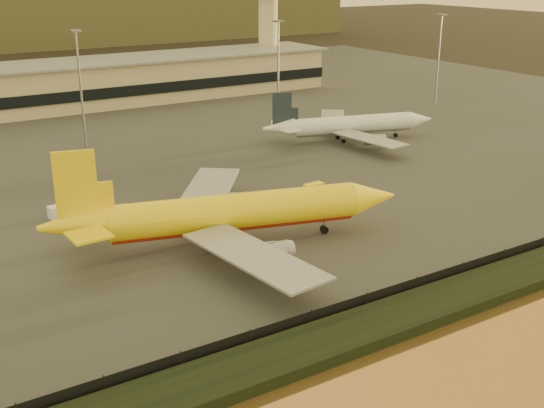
{
  "coord_description": "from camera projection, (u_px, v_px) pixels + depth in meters",
  "views": [
    {
      "loc": [
        -53.82,
        -67.87,
        39.21
      ],
      "look_at": [
        -3.47,
        12.0,
        5.59
      ],
      "focal_mm": 45.0,
      "sensor_mm": 36.0,
      "label": 1
    }
  ],
  "objects": [
    {
      "name": "control_tower",
      "position": [
        268.0,
        18.0,
        226.58
      ],
      "size": [
        11.2,
        11.2,
        35.5
      ],
      "color": "tan",
      "rests_on": "tarmac"
    },
    {
      "name": "perimeter_fence",
      "position": [
        404.0,
        290.0,
        83.48
      ],
      "size": [
        300.0,
        0.05,
        2.2
      ],
      "primitive_type": "cube",
      "color": "black",
      "rests_on": "tarmac"
    },
    {
      "name": "ground",
      "position": [
        339.0,
        262.0,
        94.28
      ],
      "size": [
        900.0,
        900.0,
        0.0
      ],
      "primitive_type": "plane",
      "color": "black",
      "rests_on": "ground"
    },
    {
      "name": "terminal_building",
      "position": [
        15.0,
        91.0,
        184.94
      ],
      "size": [
        202.0,
        25.0,
        12.6
      ],
      "color": "tan",
      "rests_on": "tarmac"
    },
    {
      "name": "dhl_cargo_jet",
      "position": [
        229.0,
        214.0,
        98.26
      ],
      "size": [
        52.01,
        49.82,
        15.75
      ],
      "rotation": [
        0.0,
        0.0,
        -0.27
      ],
      "color": "yellow",
      "rests_on": "tarmac"
    },
    {
      "name": "white_narrowbody_jet",
      "position": [
        350.0,
        125.0,
        156.54
      ],
      "size": [
        41.03,
        39.16,
        11.98
      ],
      "rotation": [
        0.0,
        0.0,
        -0.28
      ],
      "color": "silver",
      "rests_on": "tarmac"
    },
    {
      "name": "embankment",
      "position": [
        427.0,
        307.0,
        80.5
      ],
      "size": [
        320.0,
        7.0,
        1.4
      ],
      "primitive_type": "cube",
      "color": "black",
      "rests_on": "ground"
    },
    {
      "name": "tarmac",
      "position": [
        107.0,
        128.0,
        169.95
      ],
      "size": [
        320.0,
        220.0,
        0.2
      ],
      "primitive_type": "cube",
      "color": "#2D2D2D",
      "rests_on": "ground"
    },
    {
      "name": "gse_vehicle_yellow",
      "position": [
        314.0,
        188.0,
        122.02
      ],
      "size": [
        3.73,
        1.89,
        1.63
      ],
      "primitive_type": "cube",
      "rotation": [
        0.0,
        0.0,
        0.07
      ],
      "color": "yellow",
      "rests_on": "tarmac"
    },
    {
      "name": "apron_light_masts",
      "position": [
        194.0,
        70.0,
        156.32
      ],
      "size": [
        152.2,
        12.2,
        25.4
      ],
      "color": "slate",
      "rests_on": "tarmac"
    },
    {
      "name": "gse_vehicle_white",
      "position": [
        63.0,
        211.0,
        110.12
      ],
      "size": [
        4.73,
        2.45,
        2.05
      ],
      "primitive_type": "cube",
      "rotation": [
        0.0,
        0.0,
        0.09
      ],
      "color": "silver",
      "rests_on": "tarmac"
    }
  ]
}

